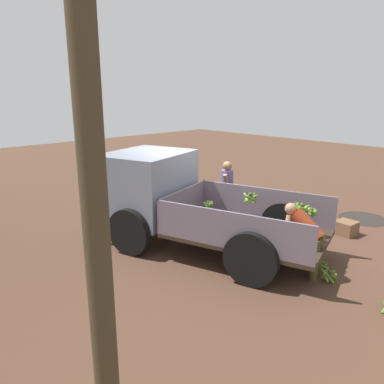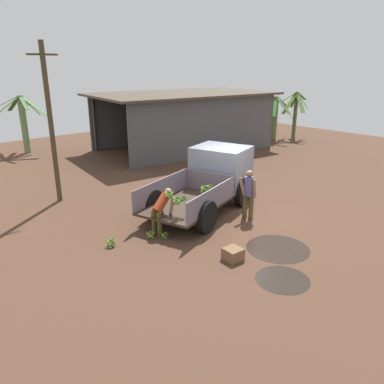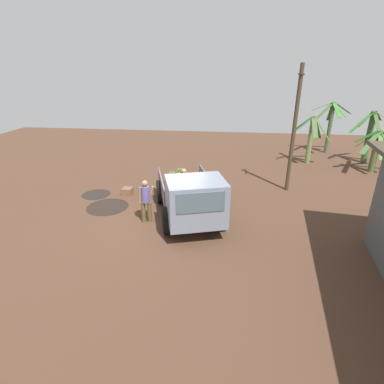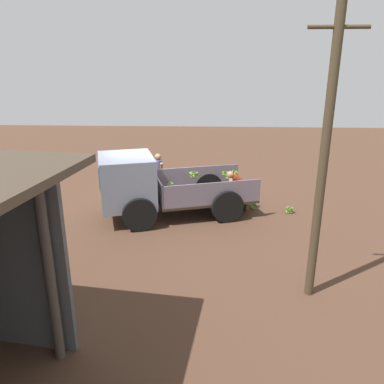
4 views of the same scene
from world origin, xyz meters
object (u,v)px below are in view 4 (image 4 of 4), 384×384
person_worker_loading (240,187)px  banana_bunch_on_ground_2 (289,209)px  banana_bunch_on_ground_0 (253,205)px  wooden_crate_0 (225,182)px  cargo_truck (144,185)px  utility_pole (324,160)px  person_foreground_visitor (158,174)px  banana_bunch_on_ground_1 (243,202)px

person_worker_loading → banana_bunch_on_ground_2: 1.75m
banana_bunch_on_ground_0 → wooden_crate_0: bearing=-71.2°
cargo_truck → banana_bunch_on_ground_0: (-3.49, -0.87, -0.94)m
cargo_truck → person_worker_loading: (-3.02, -0.78, -0.29)m
utility_pole → person_foreground_visitor: 7.26m
wooden_crate_0 → cargo_truck: bearing=51.6°
utility_pole → person_foreground_visitor: size_ratio=3.40×
cargo_truck → banana_bunch_on_ground_2: cargo_truck is taller
banana_bunch_on_ground_1 → person_foreground_visitor: bearing=-11.7°
utility_pole → banana_bunch_on_ground_0: 5.63m
banana_bunch_on_ground_1 → cargo_truck: bearing=19.9°
utility_pole → banana_bunch_on_ground_2: bearing=-96.1°
wooden_crate_0 → person_foreground_visitor: bearing=32.8°
cargo_truck → wooden_crate_0: cargo_truck is taller
utility_pole → banana_bunch_on_ground_1: size_ratio=21.03×
utility_pole → banana_bunch_on_ground_0: size_ratio=19.44×
banana_bunch_on_ground_0 → banana_bunch_on_ground_2: banana_bunch_on_ground_2 is taller
person_foreground_visitor → banana_bunch_on_ground_0: size_ratio=5.71×
banana_bunch_on_ground_0 → banana_bunch_on_ground_1: (0.29, -0.29, -0.01)m
cargo_truck → person_foreground_visitor: bearing=-114.1°
person_worker_loading → utility_pole: bearing=92.2°
utility_pole → wooden_crate_0: utility_pole is taller
person_foreground_visitor → banana_bunch_on_ground_0: bearing=-30.0°
banana_bunch_on_ground_1 → banana_bunch_on_ground_2: size_ratio=0.92×
person_foreground_visitor → banana_bunch_on_ground_0: (-3.27, 0.91, -0.78)m
banana_bunch_on_ground_2 → person_worker_loading: bearing=-7.8°
person_foreground_visitor → wooden_crate_0: bearing=18.3°
utility_pole → person_worker_loading: 5.34m
utility_pole → wooden_crate_0: bearing=-78.5°
person_foreground_visitor → banana_bunch_on_ground_1: bearing=-26.2°
cargo_truck → wooden_crate_0: bearing=-145.5°
person_foreground_visitor → wooden_crate_0: person_foreground_visitor is taller
cargo_truck → banana_bunch_on_ground_0: cargo_truck is taller
cargo_truck → person_worker_loading: size_ratio=3.83×
wooden_crate_0 → banana_bunch_on_ground_1: bearing=104.2°
person_foreground_visitor → banana_bunch_on_ground_2: size_ratio=5.70×
banana_bunch_on_ground_1 → wooden_crate_0: bearing=-75.8°
banana_bunch_on_ground_0 → banana_bunch_on_ground_1: 0.41m
banana_bunch_on_ground_0 → person_foreground_visitor: bearing=-15.6°
utility_pole → banana_bunch_on_ground_2: size_ratio=19.40×
utility_pole → cargo_truck: bearing=-44.0°
cargo_truck → banana_bunch_on_ground_2: bearing=169.8°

